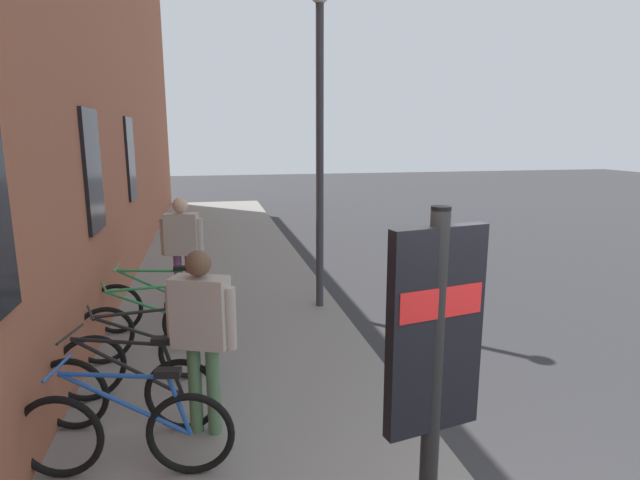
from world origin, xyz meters
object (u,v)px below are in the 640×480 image
(bicycle_by_door, at_px, (149,325))
(pedestrian_by_facade, at_px, (182,241))
(transit_info_sign, at_px, (434,359))
(bicycle_leaning_wall, at_px, (128,392))
(bicycle_far_end, at_px, (126,432))
(pedestrian_near_bus, at_px, (201,324))
(bicycle_nearest_sign, at_px, (156,304))
(bicycle_under_window, at_px, (143,355))
(street_lamp, at_px, (320,123))

(bicycle_by_door, height_order, pedestrian_by_facade, pedestrian_by_facade)
(transit_info_sign, xyz_separation_m, pedestrian_by_facade, (5.93, 1.55, -0.51))
(bicycle_leaning_wall, height_order, transit_info_sign, transit_info_sign)
(bicycle_far_end, bearing_deg, pedestrian_near_bus, -50.13)
(bicycle_nearest_sign, relative_size, pedestrian_near_bus, 1.01)
(bicycle_under_window, distance_m, bicycle_nearest_sign, 1.74)
(bicycle_leaning_wall, bearing_deg, pedestrian_near_bus, -104.56)
(transit_info_sign, xyz_separation_m, pedestrian_near_bus, (2.20, 1.23, -0.53))
(bicycle_far_end, distance_m, bicycle_leaning_wall, 0.71)
(bicycle_nearest_sign, distance_m, pedestrian_by_facade, 1.26)
(bicycle_leaning_wall, distance_m, pedestrian_by_facade, 3.64)
(bicycle_under_window, bearing_deg, pedestrian_by_facade, -6.87)
(bicycle_leaning_wall, distance_m, street_lamp, 4.77)
(bicycle_far_end, xyz_separation_m, street_lamp, (3.85, -2.44, 2.53))
(bicycle_far_end, height_order, transit_info_sign, transit_info_sign)
(bicycle_far_end, distance_m, bicycle_nearest_sign, 3.26)
(bicycle_leaning_wall, relative_size, bicycle_nearest_sign, 0.98)
(pedestrian_near_bus, height_order, street_lamp, street_lamp)
(bicycle_by_door, distance_m, pedestrian_near_bus, 2.14)
(bicycle_under_window, xyz_separation_m, bicycle_by_door, (0.91, 0.03, 0.00))
(transit_info_sign, bearing_deg, bicycle_nearest_sign, 21.09)
(bicycle_far_end, distance_m, transit_info_sign, 2.77)
(transit_info_sign, relative_size, pedestrian_by_facade, 1.35)
(transit_info_sign, height_order, pedestrian_near_bus, transit_info_sign)
(pedestrian_by_facade, distance_m, pedestrian_near_bus, 3.75)
(bicycle_far_end, relative_size, transit_info_sign, 0.73)
(pedestrian_near_bus, bearing_deg, pedestrian_by_facade, 5.02)
(bicycle_nearest_sign, bearing_deg, pedestrian_by_facade, -19.61)
(bicycle_leaning_wall, relative_size, pedestrian_near_bus, 0.99)
(pedestrian_by_facade, height_order, street_lamp, street_lamp)
(bicycle_under_window, bearing_deg, bicycle_nearest_sign, 0.74)
(bicycle_far_end, xyz_separation_m, bicycle_leaning_wall, (0.70, 0.08, 0.00))
(bicycle_under_window, xyz_separation_m, transit_info_sign, (-3.20, -1.88, 1.21))
(transit_info_sign, bearing_deg, bicycle_leaning_wall, 39.08)
(bicycle_far_end, bearing_deg, bicycle_leaning_wall, 6.91)
(pedestrian_by_facade, bearing_deg, bicycle_nearest_sign, 160.39)
(bicycle_by_door, bearing_deg, bicycle_far_end, -178.43)
(bicycle_by_door, distance_m, street_lamp, 3.84)
(bicycle_far_end, height_order, pedestrian_by_facade, pedestrian_by_facade)
(pedestrian_by_facade, bearing_deg, street_lamp, -100.46)
(bicycle_far_end, relative_size, bicycle_leaning_wall, 1.01)
(pedestrian_by_facade, bearing_deg, bicycle_leaning_wall, 173.93)
(bicycle_by_door, height_order, pedestrian_near_bus, pedestrian_near_bus)
(street_lamp, bearing_deg, bicycle_nearest_sign, 103.22)
(bicycle_far_end, relative_size, street_lamp, 0.36)
(bicycle_far_end, distance_m, pedestrian_by_facade, 4.32)
(bicycle_nearest_sign, distance_m, transit_info_sign, 5.43)
(bicycle_under_window, bearing_deg, bicycle_far_end, -178.64)
(pedestrian_by_facade, bearing_deg, transit_info_sign, -165.30)
(bicycle_nearest_sign, relative_size, pedestrian_by_facade, 0.99)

